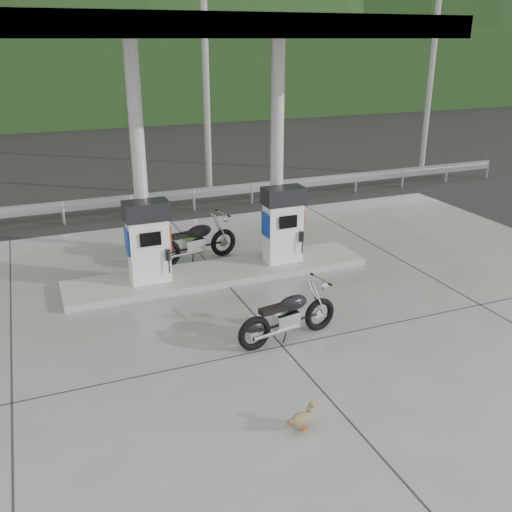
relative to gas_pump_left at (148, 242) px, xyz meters
name	(u,v)px	position (x,y,z in m)	size (l,w,h in m)	color
ground	(261,323)	(1.60, -2.50, -1.07)	(160.00, 160.00, 0.00)	black
forecourt_apron	(261,323)	(1.60, -2.50, -1.06)	(18.00, 14.00, 0.02)	slate
pump_island	(220,273)	(1.60, 0.00, -0.98)	(7.00, 1.40, 0.15)	gray
gas_pump_left	(148,242)	(0.00, 0.00, 0.00)	(0.95, 0.55, 1.80)	white
gas_pump_right	(283,225)	(3.20, 0.00, 0.00)	(0.95, 0.55, 1.80)	white
canopy_column_left	(139,165)	(0.00, 0.40, 1.60)	(0.30, 0.30, 5.00)	silver
canopy_column_right	(277,154)	(3.20, 0.40, 1.60)	(0.30, 0.30, 5.00)	silver
canopy_roof	(214,28)	(1.60, 0.00, 4.30)	(8.50, 5.00, 0.40)	silver
guardrail	(162,192)	(1.60, 5.50, -0.36)	(26.00, 0.16, 1.42)	#979A9E
road	(141,188)	(1.60, 9.00, -1.07)	(60.00, 7.00, 0.01)	black
utility_pole_b	(206,77)	(3.60, 7.00, 2.93)	(0.22, 0.22, 8.00)	gray
utility_pole_c	(431,71)	(12.60, 7.00, 2.93)	(0.22, 0.22, 8.00)	gray
tree_band	(78,75)	(1.60, 27.50, 1.93)	(80.00, 6.00, 6.00)	black
forested_hills	(52,88)	(1.60, 57.50, -1.07)	(100.00, 40.00, 140.00)	black
motorcycle_left	(288,316)	(1.80, -3.28, -0.59)	(1.93, 0.61, 0.92)	black
motorcycle_right	(196,242)	(1.37, 1.10, -0.55)	(2.09, 0.66, 0.99)	black
duck	(301,420)	(0.87, -5.71, -0.88)	(0.48, 0.13, 0.34)	brown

